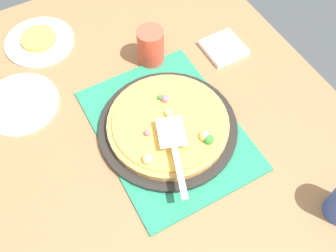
# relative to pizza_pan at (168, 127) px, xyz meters

# --- Properties ---
(ground_plane) EXTENTS (8.00, 8.00, 0.00)m
(ground_plane) POSITION_rel_pizza_pan_xyz_m (0.00, 0.00, -0.76)
(ground_plane) COLOR #3D4247
(dining_table) EXTENTS (1.40, 1.00, 0.75)m
(dining_table) POSITION_rel_pizza_pan_xyz_m (0.00, 0.00, -0.12)
(dining_table) COLOR olive
(dining_table) RESTS_ON ground_plane
(placemat) EXTENTS (0.48, 0.36, 0.01)m
(placemat) POSITION_rel_pizza_pan_xyz_m (0.00, 0.00, -0.01)
(placemat) COLOR #237F5B
(placemat) RESTS_ON dining_table
(pizza_pan) EXTENTS (0.38, 0.38, 0.01)m
(pizza_pan) POSITION_rel_pizza_pan_xyz_m (0.00, 0.00, 0.00)
(pizza_pan) COLOR black
(pizza_pan) RESTS_ON placemat
(pizza) EXTENTS (0.33, 0.33, 0.05)m
(pizza) POSITION_rel_pizza_pan_xyz_m (-0.00, -0.00, 0.02)
(pizza) COLOR tan
(pizza) RESTS_ON pizza_pan
(plate_near_left) EXTENTS (0.22, 0.22, 0.01)m
(plate_near_left) POSITION_rel_pizza_pan_xyz_m (0.49, 0.20, -0.01)
(plate_near_left) COLOR white
(plate_near_left) RESTS_ON dining_table
(plate_side) EXTENTS (0.22, 0.22, 0.01)m
(plate_side) POSITION_rel_pizza_pan_xyz_m (0.28, 0.33, -0.01)
(plate_side) COLOR white
(plate_side) RESTS_ON dining_table
(served_slice_left) EXTENTS (0.11, 0.11, 0.02)m
(served_slice_left) POSITION_rel_pizza_pan_xyz_m (0.49, 0.20, 0.01)
(served_slice_left) COLOR #EAB747
(served_slice_left) RESTS_ON plate_near_left
(cup_near) EXTENTS (0.08, 0.08, 0.12)m
(cup_near) POSITION_rel_pizza_pan_xyz_m (0.25, -0.08, 0.05)
(cup_near) COLOR #E04C38
(cup_near) RESTS_ON dining_table
(pizza_server) EXTENTS (0.23, 0.12, 0.01)m
(pizza_server) POSITION_rel_pizza_pan_xyz_m (-0.09, 0.03, 0.06)
(pizza_server) COLOR silver
(pizza_server) RESTS_ON pizza
(napkin_stack) EXTENTS (0.12, 0.12, 0.02)m
(napkin_stack) POSITION_rel_pizza_pan_xyz_m (0.18, -0.30, -0.01)
(napkin_stack) COLOR white
(napkin_stack) RESTS_ON dining_table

